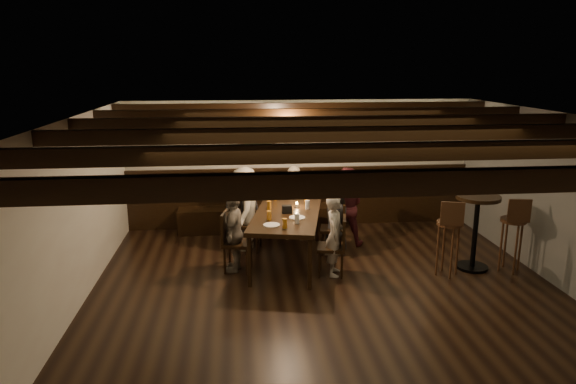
{
  "coord_description": "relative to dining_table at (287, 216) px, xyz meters",
  "views": [
    {
      "loc": [
        -1.2,
        -6.0,
        3.05
      ],
      "look_at": [
        -0.46,
        1.3,
        1.21
      ],
      "focal_mm": 32.0,
      "sensor_mm": 36.0,
      "label": 1
    }
  ],
  "objects": [
    {
      "name": "plate_near",
      "position": [
        -0.29,
        -0.65,
        0.07
      ],
      "size": [
        0.24,
        0.24,
        0.01
      ],
      "primitive_type": "cylinder",
      "color": "white",
      "rests_on": "dining_table"
    },
    {
      "name": "pint_g",
      "position": [
        -0.12,
        -0.79,
        0.14
      ],
      "size": [
        0.07,
        0.07,
        0.14
      ],
      "primitive_type": "cylinder",
      "color": "#BF7219",
      "rests_on": "dining_table"
    },
    {
      "name": "dining_table",
      "position": [
        0.0,
        0.0,
        0.0
      ],
      "size": [
        1.4,
        2.31,
        0.81
      ],
      "rotation": [
        0.0,
        0.0,
        -0.21
      ],
      "color": "black",
      "rests_on": "floor"
    },
    {
      "name": "pint_f",
      "position": [
        0.08,
        -0.58,
        0.14
      ],
      "size": [
        0.07,
        0.07,
        0.14
      ],
      "primitive_type": "cylinder",
      "color": "silver",
      "rests_on": "dining_table"
    },
    {
      "name": "chair_right_near",
      "position": [
        0.8,
        0.29,
        -0.48
      ],
      "size": [
        0.47,
        0.47,
        0.86
      ],
      "rotation": [
        0.0,
        0.0,
        1.36
      ],
      "color": "black",
      "rests_on": "floor"
    },
    {
      "name": "person_bench_left",
      "position": [
        -0.69,
        1.07,
        -0.1
      ],
      "size": [
        0.7,
        0.53,
        1.29
      ],
      "primitive_type": "imported",
      "rotation": [
        0.0,
        0.0,
        2.93
      ],
      "color": "#2C2B2E",
      "rests_on": "floor"
    },
    {
      "name": "candle",
      "position": [
        0.18,
        0.27,
        0.09
      ],
      "size": [
        0.05,
        0.05,
        0.05
      ],
      "primitive_type": "cylinder",
      "color": "beige",
      "rests_on": "dining_table"
    },
    {
      "name": "chair_left_near",
      "position": [
        -0.61,
        0.59,
        -0.46
      ],
      "size": [
        0.5,
        0.5,
        0.92
      ],
      "rotation": [
        0.0,
        0.0,
        -1.78
      ],
      "color": "black",
      "rests_on": "floor"
    },
    {
      "name": "person_bench_right",
      "position": [
        1.07,
        0.69,
        -0.06
      ],
      "size": [
        0.75,
        0.64,
        1.36
      ],
      "primitive_type": "imported",
      "rotation": [
        0.0,
        0.0,
        2.93
      ],
      "color": "maroon",
      "rests_on": "floor"
    },
    {
      "name": "person_left_near",
      "position": [
        -0.64,
        0.6,
        -0.04
      ],
      "size": [
        0.7,
        1.0,
        1.41
      ],
      "primitive_type": "imported",
      "rotation": [
        0.0,
        0.0,
        -1.78
      ],
      "color": "#A19B88",
      "rests_on": "floor"
    },
    {
      "name": "condiment_caddy",
      "position": [
        -0.01,
        -0.05,
        0.13
      ],
      "size": [
        0.15,
        0.1,
        0.12
      ],
      "primitive_type": "cube",
      "color": "black",
      "rests_on": "dining_table"
    },
    {
      "name": "pint_c",
      "position": [
        -0.27,
        0.16,
        0.14
      ],
      "size": [
        0.07,
        0.07,
        0.14
      ],
      "primitive_type": "cylinder",
      "color": "#BF7219",
      "rests_on": "dining_table"
    },
    {
      "name": "bar_stool_left",
      "position": [
        2.29,
        -0.79,
        -0.31
      ],
      "size": [
        0.39,
        0.41,
        1.17
      ],
      "rotation": [
        0.0,
        0.0,
        -0.27
      ],
      "color": "#372111",
      "rests_on": "floor"
    },
    {
      "name": "chair_right_far",
      "position": [
        0.61,
        -0.59,
        -0.47
      ],
      "size": [
        0.48,
        0.48,
        0.88
      ],
      "rotation": [
        0.0,
        0.0,
        1.36
      ],
      "color": "black",
      "rests_on": "floor"
    },
    {
      "name": "person_left_far",
      "position": [
        -0.83,
        -0.29,
        -0.14
      ],
      "size": [
        0.43,
        0.75,
        1.2
      ],
      "primitive_type": "imported",
      "rotation": [
        0.0,
        0.0,
        -1.78
      ],
      "color": "gray",
      "rests_on": "floor"
    },
    {
      "name": "high_top_table",
      "position": [
        2.79,
        -0.59,
        0.01
      ],
      "size": [
        0.65,
        0.65,
        1.15
      ],
      "color": "black",
      "rests_on": "floor"
    },
    {
      "name": "chair_left_far",
      "position": [
        -0.8,
        -0.29,
        -0.46
      ],
      "size": [
        0.49,
        0.49,
        0.91
      ],
      "rotation": [
        0.0,
        0.0,
        -1.78
      ],
      "color": "black",
      "rests_on": "floor"
    },
    {
      "name": "room",
      "position": [
        0.15,
        0.6,
        0.33
      ],
      "size": [
        7.0,
        7.0,
        7.0
      ],
      "color": "black",
      "rests_on": "ground"
    },
    {
      "name": "plate_far",
      "position": [
        0.11,
        -0.33,
        0.07
      ],
      "size": [
        0.24,
        0.24,
        0.01
      ],
      "primitive_type": "cylinder",
      "color": "white",
      "rests_on": "dining_table"
    },
    {
      "name": "pint_e",
      "position": [
        -0.31,
        -0.39,
        0.14
      ],
      "size": [
        0.07,
        0.07,
        0.14
      ],
      "primitive_type": "cylinder",
      "color": "#BF7219",
      "rests_on": "dining_table"
    },
    {
      "name": "pint_d",
      "position": [
        0.33,
        0.13,
        0.14
      ],
      "size": [
        0.07,
        0.07,
        0.14
      ],
      "primitive_type": "cylinder",
      "color": "silver",
      "rests_on": "dining_table"
    },
    {
      "name": "person_bench_centre",
      "position": [
        0.22,
        1.03,
        -0.07
      ],
      "size": [
        0.55,
        0.42,
        1.34
      ],
      "primitive_type": "imported",
      "rotation": [
        0.0,
        0.0,
        2.93
      ],
      "color": "gray",
      "rests_on": "floor"
    },
    {
      "name": "person_right_far",
      "position": [
        0.64,
        -0.6,
        -0.14
      ],
      "size": [
        0.38,
        0.49,
        1.21
      ],
      "primitive_type": "imported",
      "rotation": [
        0.0,
        0.0,
        1.36
      ],
      "color": "#ADA192",
      "rests_on": "floor"
    },
    {
      "name": "pint_b",
      "position": [
        0.38,
        0.58,
        0.14
      ],
      "size": [
        0.07,
        0.07,
        0.14
      ],
      "primitive_type": "cylinder",
      "color": "#BF7219",
      "rests_on": "dining_table"
    },
    {
      "name": "bar_stool_right",
      "position": [
        3.29,
        -0.74,
        -0.31
      ],
      "size": [
        0.37,
        0.39,
        1.17
      ],
      "rotation": [
        0.0,
        0.0,
        -0.15
      ],
      "color": "#372111",
      "rests_on": "floor"
    },
    {
      "name": "person_right_near",
      "position": [
        0.83,
        0.29,
        -0.14
      ],
      "size": [
        0.49,
        0.65,
        1.2
      ],
      "primitive_type": "imported",
      "rotation": [
        0.0,
        0.0,
        1.36
      ],
      "color": "#2B2A2D",
      "rests_on": "floor"
    },
    {
      "name": "pint_a",
      "position": [
        -0.13,
        0.74,
        0.14
      ],
      "size": [
        0.07,
        0.07,
        0.14
      ],
      "primitive_type": "cylinder",
      "color": "#BF7219",
      "rests_on": "dining_table"
    }
  ]
}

